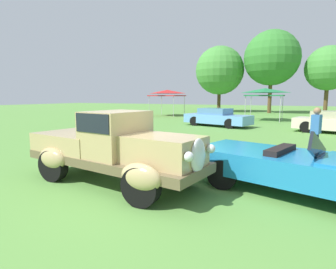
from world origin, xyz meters
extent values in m
plane|color=#568C3D|center=(0.00, 0.00, 0.00)|extent=(120.00, 120.00, 0.00)
cube|color=brown|center=(-0.73, -0.07, 0.56)|extent=(4.75, 2.07, 0.20)
cube|color=tan|center=(0.62, -0.27, 0.94)|extent=(1.83, 1.32, 0.60)
ellipsoid|color=silver|center=(1.49, -0.39, 0.92)|extent=(0.23, 0.54, 0.68)
cube|color=tan|center=(-0.61, -0.09, 1.18)|extent=(1.28, 1.51, 1.04)
cube|color=black|center=(-0.61, -0.09, 1.48)|extent=(1.19, 1.53, 0.40)
cube|color=tan|center=(-2.02, 0.11, 0.86)|extent=(2.17, 1.67, 0.48)
ellipsoid|color=tan|center=(0.80, 0.44, 0.56)|extent=(0.96, 0.49, 0.52)
ellipsoid|color=tan|center=(0.60, -0.99, 0.56)|extent=(0.96, 0.49, 0.52)
ellipsoid|color=tan|center=(-1.92, 0.82, 0.56)|extent=(0.96, 0.49, 0.52)
ellipsoid|color=tan|center=(-2.12, -0.61, 0.56)|extent=(0.96, 0.49, 0.52)
sphere|color=silver|center=(1.60, 0.04, 1.00)|extent=(0.18, 0.18, 0.18)
sphere|color=silver|center=(1.48, -0.83, 1.00)|extent=(0.18, 0.18, 0.18)
cylinder|color=black|center=(0.80, 0.44, 0.38)|extent=(0.76, 0.24, 0.76)
cylinder|color=black|center=(0.60, -0.99, 0.38)|extent=(0.76, 0.24, 0.76)
cylinder|color=black|center=(-1.92, 0.82, 0.38)|extent=(0.76, 0.24, 0.76)
cylinder|color=black|center=(-2.12, -0.61, 0.38)|extent=(0.76, 0.24, 0.76)
cube|color=#1E7AB7|center=(3.23, 1.01, 0.57)|extent=(4.77, 2.85, 0.52)
cube|color=black|center=(3.51, 0.94, 0.99)|extent=(0.39, 1.22, 0.82)
cube|color=black|center=(2.82, 1.13, 0.81)|extent=(0.59, 1.24, 0.28)
cylinder|color=black|center=(2.11, 2.13, 0.33)|extent=(0.66, 0.20, 0.66)
cylinder|color=black|center=(1.69, 0.64, 0.33)|extent=(0.66, 0.20, 0.66)
cube|color=#669EDB|center=(-2.01, 13.14, 0.50)|extent=(4.85, 2.83, 0.60)
cube|color=#517EAF|center=(-2.19, 13.19, 1.00)|extent=(2.32, 1.93, 0.44)
cylinder|color=black|center=(-0.90, 12.03, 0.32)|extent=(0.64, 0.22, 0.64)
cylinder|color=black|center=(-3.54, 12.76, 0.32)|extent=(0.64, 0.22, 0.64)
cube|color=beige|center=(4.74, 12.52, 0.50)|extent=(4.15, 2.62, 0.60)
cube|color=#B3AB8E|center=(4.59, 12.56, 1.00)|extent=(2.01, 1.83, 0.44)
cylinder|color=black|center=(3.42, 12.07, 0.32)|extent=(0.64, 0.22, 0.64)
cylinder|color=#283351|center=(3.59, 4.56, 0.43)|extent=(0.16, 0.16, 0.86)
cylinder|color=#283351|center=(3.64, 4.75, 0.43)|extent=(0.16, 0.16, 0.86)
cube|color=#336BB2|center=(3.61, 4.65, 1.16)|extent=(0.33, 0.45, 0.60)
sphere|color=#936B4C|center=(3.61, 4.65, 1.58)|extent=(0.22, 0.22, 0.22)
cylinder|color=#B7B7BC|center=(-8.18, 22.01, 1.02)|extent=(0.05, 0.05, 2.05)
cylinder|color=#B7B7BC|center=(-8.18, 19.26, 1.02)|extent=(0.05, 0.05, 2.05)
cylinder|color=#B7B7BC|center=(-10.94, 22.01, 1.02)|extent=(0.05, 0.05, 2.05)
cylinder|color=#B7B7BC|center=(-10.94, 19.26, 1.02)|extent=(0.05, 0.05, 2.05)
cube|color=red|center=(-9.56, 20.64, 2.10)|extent=(3.06, 3.06, 0.10)
pyramid|color=red|center=(-9.56, 20.64, 2.52)|extent=(3.00, 3.00, 0.38)
cylinder|color=#B7B7BC|center=(1.64, 20.47, 1.02)|extent=(0.05, 0.05, 2.05)
cylinder|color=#B7B7BC|center=(1.64, 17.81, 1.02)|extent=(0.05, 0.05, 2.05)
cylinder|color=#B7B7BC|center=(-1.02, 20.47, 1.02)|extent=(0.05, 0.05, 2.05)
cylinder|color=#B7B7BC|center=(-1.02, 17.81, 1.02)|extent=(0.05, 0.05, 2.05)
cube|color=#1E703D|center=(0.31, 19.14, 2.10)|extent=(2.96, 2.96, 0.10)
pyramid|color=#1E703D|center=(0.31, 19.14, 2.52)|extent=(2.90, 2.90, 0.38)
cylinder|color=#47331E|center=(-6.80, 30.51, 1.83)|extent=(0.44, 0.44, 3.65)
sphere|color=#428938|center=(-6.80, 30.51, 5.37)|extent=(6.24, 6.24, 6.24)
cylinder|color=brown|center=(-0.46, 30.45, 2.39)|extent=(0.44, 0.44, 4.78)
sphere|color=#337A2D|center=(-0.46, 30.45, 6.57)|extent=(6.51, 6.51, 6.51)
cylinder|color=brown|center=(5.58, 31.57, 1.92)|extent=(0.44, 0.44, 3.83)
sphere|color=#428938|center=(5.58, 31.57, 5.22)|extent=(5.05, 5.05, 5.05)
camera|label=1|loc=(3.19, -5.13, 2.03)|focal=29.21mm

